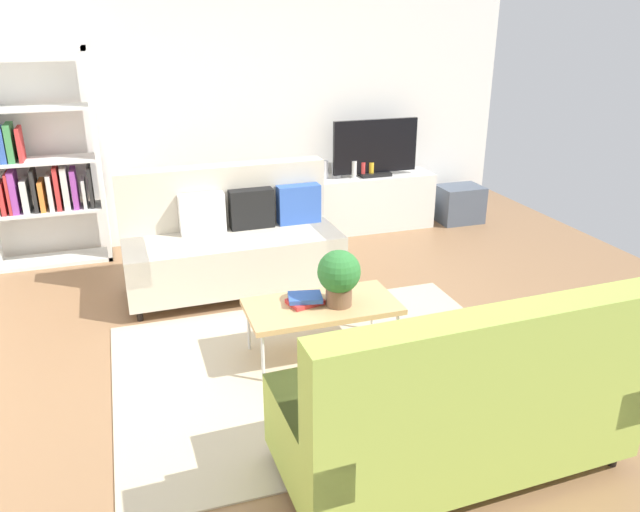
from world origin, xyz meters
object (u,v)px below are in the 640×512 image
object	(u,v)px
table_book_0	(305,302)
tv_console	(373,202)
potted_plant	(339,275)
bookshelf	(37,167)
storage_trunk	(459,204)
couch_beige	(232,241)
couch_green	(457,404)
vase_0	(325,169)
tv	(375,149)
vase_1	(337,170)
bottle_1	(363,170)
bottle_0	(354,169)
bottle_2	(371,169)
coffee_table	(322,307)

from	to	relation	value
table_book_0	tv_console	bearing A→B (deg)	57.89
tv_console	potted_plant	xyz separation A→B (m)	(-1.38, -2.65, 0.33)
bookshelf	storage_trunk	size ratio (longest dim) A/B	4.04
couch_beige	storage_trunk	xyz separation A→B (m)	(2.98, 1.08, -0.23)
couch_green	vase_0	size ratio (longest dim) A/B	9.64
tv_console	storage_trunk	world-z (taller)	tv_console
tv	vase_1	size ratio (longest dim) A/B	6.50
potted_plant	bottle_1	world-z (taller)	potted_plant
tv_console	tv	xyz separation A→B (m)	(-0.00, -0.02, 0.63)
bottle_0	bottle_2	distance (m)	0.21
couch_green	coffee_table	distance (m)	1.45
tv	bottle_1	distance (m)	0.27
coffee_table	tv	bearing A→B (deg)	59.99
coffee_table	storage_trunk	world-z (taller)	storage_trunk
couch_green	bottle_0	size ratio (longest dim) A/B	9.95
coffee_table	vase_1	size ratio (longest dim) A/B	7.16
couch_beige	couch_green	bearing A→B (deg)	102.34
table_book_0	bottle_1	size ratio (longest dim) A/B	1.41
coffee_table	storage_trunk	size ratio (longest dim) A/B	2.12
vase_0	coffee_table	bearing A→B (deg)	-108.95
bookshelf	bottle_1	distance (m)	3.40
couch_beige	coffee_table	size ratio (longest dim) A/B	1.74
bottle_2	vase_1	bearing A→B (deg)	166.88
coffee_table	table_book_0	bearing A→B (deg)	158.96
tv	vase_0	bearing A→B (deg)	173.12
vase_1	bottle_2	size ratio (longest dim) A/B	0.96
coffee_table	bottle_0	size ratio (longest dim) A/B	5.68
vase_0	bottle_2	size ratio (longest dim) A/B	1.24
coffee_table	potted_plant	distance (m)	0.29
couch_green	tv	bearing A→B (deg)	71.43
storage_trunk	vase_0	size ratio (longest dim) A/B	2.60
storage_trunk	bottle_1	bearing A→B (deg)	177.25
coffee_table	tv	world-z (taller)	tv
coffee_table	table_book_0	size ratio (longest dim) A/B	4.58
bottle_0	table_book_0	bearing A→B (deg)	-118.10
bottle_1	couch_green	bearing A→B (deg)	-104.79
couch_beige	bottle_1	size ratio (longest dim) A/B	11.27
couch_green	couch_beige	bearing A→B (deg)	101.55
storage_trunk	bottle_1	xyz separation A→B (m)	(-1.25, 0.06, 0.50)
bottle_1	bottle_2	xyz separation A→B (m)	(0.10, 0.00, -0.00)
vase_0	bookshelf	bearing A→B (deg)	-179.42
bookshelf	bottle_2	size ratio (longest dim) A/B	13.07
vase_0	table_book_0	bearing A→B (deg)	-111.44
tv	vase_1	distance (m)	0.50
tv	vase_1	bearing A→B (deg)	170.88
couch_green	vase_0	bearing A→B (deg)	79.47
couch_beige	table_book_0	world-z (taller)	couch_beige
tv	potted_plant	xyz separation A→B (m)	(-1.38, -2.63, -0.30)
couch_green	storage_trunk	size ratio (longest dim) A/B	3.70
bottle_2	couch_beige	bearing A→B (deg)	-148.16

